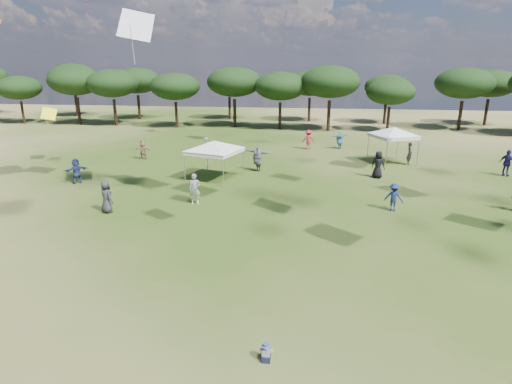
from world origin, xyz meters
TOP-DOWN VIEW (x-y plane):
  - tree_line at (2.39, 47.41)m, footprint 108.78×17.63m
  - tent_left at (-5.18, 20.69)m, footprint 6.14×6.14m
  - tent_right at (7.88, 27.30)m, footprint 5.51×5.51m
  - toddler at (0.51, 2.16)m, footprint 0.37×0.42m
  - festival_crowd at (-0.57, 23.80)m, footprint 30.85×21.15m

SIDE VIEW (x-z plane):
  - toddler at x=0.51m, z-range -0.03..0.53m
  - festival_crowd at x=-0.57m, z-range -0.09..1.84m
  - tent_left at x=-5.18m, z-range 1.08..4.09m
  - tent_right at x=7.88m, z-range 1.20..4.44m
  - tree_line at x=2.39m, z-range 1.54..9.31m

